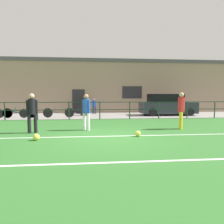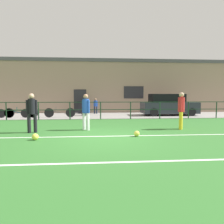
{
  "view_description": "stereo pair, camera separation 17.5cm",
  "coord_description": "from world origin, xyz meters",
  "views": [
    {
      "loc": [
        -0.53,
        -7.54,
        1.56
      ],
      "look_at": [
        0.5,
        2.86,
        0.73
      ],
      "focal_mm": 33.05,
      "sensor_mm": 36.0,
      "label": 1
    },
    {
      "loc": [
        -0.35,
        -7.56,
        1.56
      ],
      "look_at": [
        0.5,
        2.86,
        0.73
      ],
      "focal_mm": 33.05,
      "sensor_mm": 36.0,
      "label": 2
    }
  ],
  "objects": [
    {
      "name": "ground",
      "position": [
        0.0,
        0.0,
        -0.02
      ],
      "size": [
        60.0,
        44.0,
        0.04
      ],
      "primitive_type": "cube",
      "color": "#33702D"
    },
    {
      "name": "field_line_touchline",
      "position": [
        0.0,
        0.26,
        0.0
      ],
      "size": [
        36.0,
        0.11,
        0.0
      ],
      "primitive_type": "cube",
      "color": "white",
      "rests_on": "ground"
    },
    {
      "name": "field_line_hash",
      "position": [
        0.0,
        -2.86,
        0.0
      ],
      "size": [
        36.0,
        0.11,
        0.0
      ],
      "primitive_type": "cube",
      "color": "white",
      "rests_on": "ground"
    },
    {
      "name": "pavement_strip",
      "position": [
        0.0,
        8.5,
        0.01
      ],
      "size": [
        48.0,
        5.0,
        0.02
      ],
      "primitive_type": "cube",
      "color": "gray",
      "rests_on": "ground"
    },
    {
      "name": "perimeter_fence",
      "position": [
        0.0,
        6.0,
        0.75
      ],
      "size": [
        36.07,
        0.07,
        1.15
      ],
      "color": "#193823",
      "rests_on": "ground"
    },
    {
      "name": "clubhouse_facade",
      "position": [
        0.0,
        12.2,
        2.44
      ],
      "size": [
        28.0,
        2.56,
        4.86
      ],
      "color": "gray",
      "rests_on": "ground"
    },
    {
      "name": "player_goalkeeper",
      "position": [
        -3.0,
        1.28,
        0.94
      ],
      "size": [
        0.43,
        0.29,
        1.65
      ],
      "rotation": [
        0.0,
        0.0,
        0.33
      ],
      "color": "black",
      "rests_on": "ground"
    },
    {
      "name": "player_striker",
      "position": [
        3.61,
        1.66,
        0.97
      ],
      "size": [
        0.3,
        0.43,
        1.71
      ],
      "rotation": [
        0.0,
        0.0,
        1.09
      ],
      "color": "gold",
      "rests_on": "ground"
    },
    {
      "name": "player_winger",
      "position": [
        -0.78,
        1.78,
        0.93
      ],
      "size": [
        0.36,
        0.33,
        1.63
      ],
      "rotation": [
        0.0,
        0.0,
        5.55
      ],
      "color": "white",
      "rests_on": "ground"
    },
    {
      "name": "soccer_ball_match",
      "position": [
        -2.47,
        -0.21,
        0.12
      ],
      "size": [
        0.23,
        0.23,
        0.23
      ],
      "primitive_type": "sphere",
      "color": "#E5E04C",
      "rests_on": "ground"
    },
    {
      "name": "soccer_ball_spare",
      "position": [
        1.23,
        0.14,
        0.11
      ],
      "size": [
        0.22,
        0.22,
        0.22
      ],
      "primitive_type": "sphere",
      "color": "#E5E04C",
      "rests_on": "ground"
    },
    {
      "name": "spectator_child",
      "position": [
        -0.32,
        10.0,
        0.76
      ],
      "size": [
        0.35,
        0.23,
        1.3
      ],
      "rotation": [
        0.0,
        0.0,
        2.88
      ],
      "color": "#232D4C",
      "rests_on": "pavement_strip"
    },
    {
      "name": "parked_car_red",
      "position": [
        5.38,
        8.2,
        0.8
      ],
      "size": [
        4.28,
        1.87,
        1.66
      ],
      "color": "#282D38",
      "rests_on": "pavement_strip"
    },
    {
      "name": "bicycle_parked_0",
      "position": [
        -5.49,
        7.2,
        0.37
      ],
      "size": [
        2.29,
        0.04,
        0.76
      ],
      "color": "black",
      "rests_on": "pavement_strip"
    },
    {
      "name": "bicycle_parked_1",
      "position": [
        -6.03,
        7.2,
        0.34
      ],
      "size": [
        2.23,
        0.04,
        0.72
      ],
      "color": "black",
      "rests_on": "pavement_strip"
    },
    {
      "name": "bicycle_parked_2",
      "position": [
        -2.86,
        7.2,
        0.37
      ],
      "size": [
        2.15,
        0.04,
        0.76
      ],
      "color": "black",
      "rests_on": "pavement_strip"
    },
    {
      "name": "bicycle_parked_4",
      "position": [
        -5.52,
        7.2,
        0.35
      ],
      "size": [
        2.26,
        0.04,
        0.74
      ],
      "color": "black",
      "rests_on": "pavement_strip"
    },
    {
      "name": "trash_bin_0",
      "position": [
        -1.11,
        8.56,
        0.53
      ],
      "size": [
        0.59,
        0.5,
        1.02
      ],
      "color": "black",
      "rests_on": "pavement_strip"
    },
    {
      "name": "trash_bin_1",
      "position": [
        -1.62,
        10.34,
        0.56
      ],
      "size": [
        0.53,
        0.45,
        1.08
      ],
      "color": "black",
      "rests_on": "pavement_strip"
    }
  ]
}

